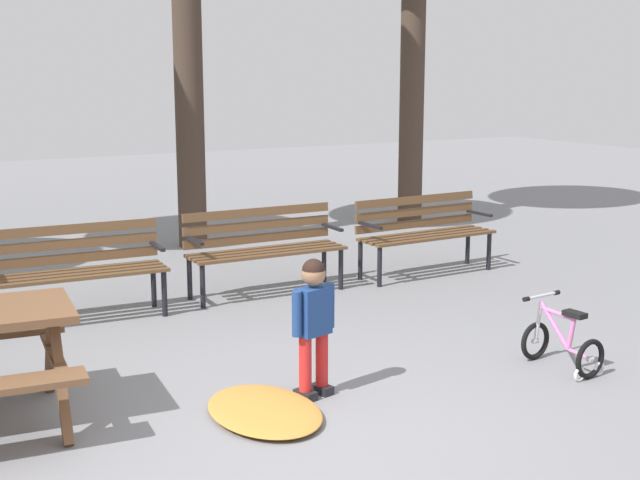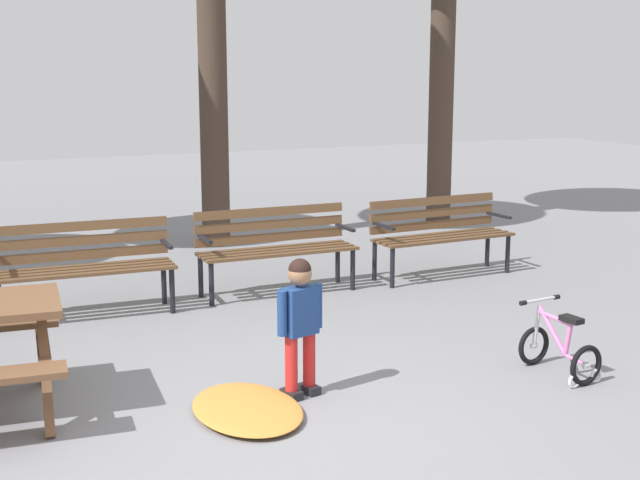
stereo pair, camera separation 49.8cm
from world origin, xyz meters
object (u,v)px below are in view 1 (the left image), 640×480
object	(u,v)px
park_bench_right	(263,243)
kids_bicycle	(563,343)
park_bench_left	(73,264)
child_standing	(314,317)
park_bench_far_right	(423,228)

from	to	relation	value
park_bench_right	kids_bicycle	world-z (taller)	park_bench_right
park_bench_left	child_standing	xyz separation A→B (m)	(0.95, -2.70, 0.05)
park_bench_left	park_bench_right	distance (m)	1.90
park_bench_left	kids_bicycle	distance (m)	4.25
kids_bicycle	park_bench_far_right	bearing A→B (deg)	72.80
child_standing	kids_bicycle	size ratio (longest dim) A/B	1.67
park_bench_right	child_standing	world-z (taller)	child_standing
park_bench_left	park_bench_far_right	distance (m)	3.79
park_bench_right	child_standing	bearing A→B (deg)	-109.22
park_bench_right	child_standing	distance (m)	2.88
park_bench_right	kids_bicycle	bearing A→B (deg)	-73.28
child_standing	kids_bicycle	world-z (taller)	child_standing
park_bench_far_right	kids_bicycle	bearing A→B (deg)	-107.20
park_bench_left	kids_bicycle	bearing A→B (deg)	-47.82
child_standing	park_bench_left	bearing A→B (deg)	109.39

